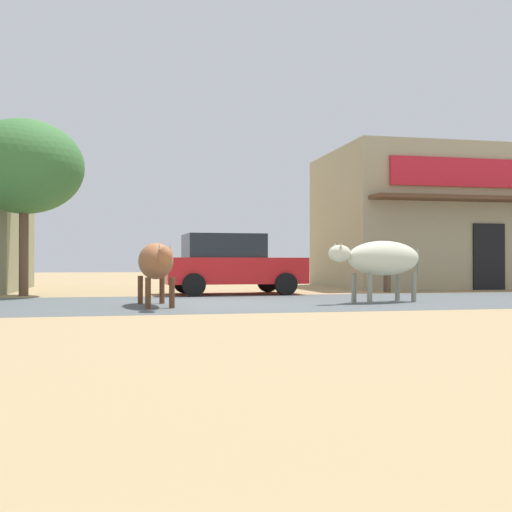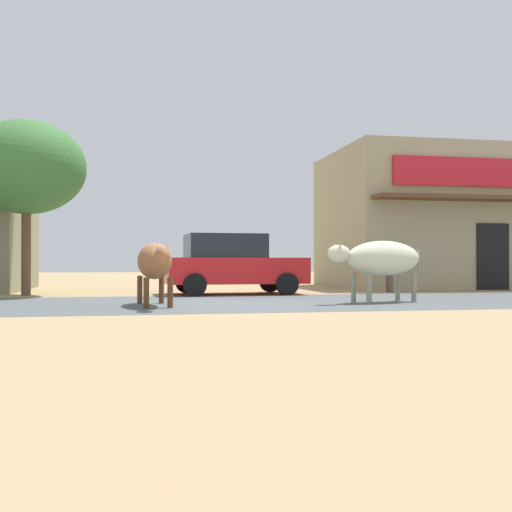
{
  "view_description": "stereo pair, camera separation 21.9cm",
  "coord_description": "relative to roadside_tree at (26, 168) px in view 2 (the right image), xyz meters",
  "views": [
    {
      "loc": [
        -1.72,
        -13.55,
        0.9
      ],
      "look_at": [
        1.32,
        0.66,
        1.02
      ],
      "focal_mm": 44.32,
      "sensor_mm": 36.0,
      "label": 1
    },
    {
      "loc": [
        -1.51,
        -13.6,
        0.9
      ],
      "look_at": [
        1.32,
        0.66,
        1.02
      ],
      "focal_mm": 44.32,
      "sensor_mm": 36.0,
      "label": 2
    }
  ],
  "objects": [
    {
      "name": "ground",
      "position": [
        4.21,
        -3.83,
        -3.37
      ],
      "size": [
        80.0,
        80.0,
        0.0
      ],
      "primitive_type": "plane",
      "color": "tan"
    },
    {
      "name": "roadside_tree",
      "position": [
        0.0,
        0.0,
        0.0
      ],
      "size": [
        3.08,
        3.08,
        4.61
      ],
      "color": "brown",
      "rests_on": "ground"
    },
    {
      "name": "cow_far_dark",
      "position": [
        8.09,
        -4.44,
        -2.41
      ],
      "size": [
        2.52,
        1.33,
        1.35
      ],
      "color": "beige",
      "rests_on": "ground"
    },
    {
      "name": "asphalt_road",
      "position": [
        4.21,
        -3.83,
        -3.37
      ],
      "size": [
        72.0,
        5.73,
        0.0
      ],
      "primitive_type": "cube",
      "color": "#51585A",
      "rests_on": "ground"
    },
    {
      "name": "storefront_right_club",
      "position": [
        13.93,
        3.41,
        -0.99
      ],
      "size": [
        8.5,
        6.46,
        4.74
      ],
      "color": "tan",
      "rests_on": "ground"
    },
    {
      "name": "cow_near_brown",
      "position": [
        3.17,
        -4.58,
        -2.47
      ],
      "size": [
        0.81,
        2.71,
        1.27
      ],
      "color": "#9C5F38",
      "rests_on": "ground"
    },
    {
      "name": "pedestrian_by_shop",
      "position": [
        10.1,
        -0.16,
        -2.5
      ],
      "size": [
        0.35,
        0.61,
        1.5
      ],
      "color": "brown",
      "rests_on": "ground"
    },
    {
      "name": "parked_hatchback_car",
      "position": [
        5.42,
        -0.33,
        -2.53
      ],
      "size": [
        3.84,
        2.12,
        1.64
      ],
      "color": "red",
      "rests_on": "ground"
    }
  ]
}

